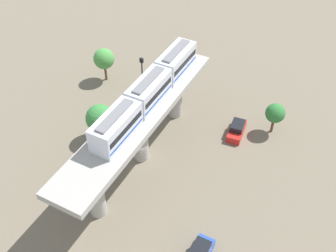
{
  "coord_description": "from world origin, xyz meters",
  "views": [
    {
      "loc": [
        19.24,
        -29.33,
        37.44
      ],
      "look_at": [
        2.5,
        2.47,
        4.39
      ],
      "focal_mm": 43.04,
      "sensor_mm": 36.0,
      "label": 1
    }
  ],
  "objects_px": {
    "parked_car_red": "(237,130)",
    "signal_post": "(143,87)",
    "tree_near_viaduct": "(275,113)",
    "tree_mid_lot": "(100,118)",
    "train": "(149,91)",
    "tree_far_corner": "(104,59)"
  },
  "relations": [
    {
      "from": "tree_near_viaduct",
      "to": "tree_mid_lot",
      "type": "xyz_separation_m",
      "value": [
        -19.43,
        -11.71,
        0.29
      ]
    },
    {
      "from": "tree_mid_lot",
      "to": "train",
      "type": "bearing_deg",
      "value": 16.68
    },
    {
      "from": "signal_post",
      "to": "train",
      "type": "bearing_deg",
      "value": -50.49
    },
    {
      "from": "tree_near_viaduct",
      "to": "tree_far_corner",
      "type": "bearing_deg",
      "value": -178.96
    },
    {
      "from": "train",
      "to": "signal_post",
      "type": "distance_m",
      "value": 6.32
    },
    {
      "from": "tree_far_corner",
      "to": "tree_near_viaduct",
      "type": "bearing_deg",
      "value": 1.04
    },
    {
      "from": "train",
      "to": "tree_far_corner",
      "type": "height_order",
      "value": "train"
    },
    {
      "from": "parked_car_red",
      "to": "tree_near_viaduct",
      "type": "xyz_separation_m",
      "value": [
        4.0,
        2.66,
        2.45
      ]
    },
    {
      "from": "train",
      "to": "tree_near_viaduct",
      "type": "bearing_deg",
      "value": 36.81
    },
    {
      "from": "tree_near_viaduct",
      "to": "tree_mid_lot",
      "type": "height_order",
      "value": "tree_mid_lot"
    },
    {
      "from": "tree_far_corner",
      "to": "train",
      "type": "bearing_deg",
      "value": -34.94
    },
    {
      "from": "parked_car_red",
      "to": "signal_post",
      "type": "xyz_separation_m",
      "value": [
        -12.53,
        -3.05,
        4.74
      ]
    },
    {
      "from": "parked_car_red",
      "to": "signal_post",
      "type": "distance_m",
      "value": 13.73
    },
    {
      "from": "parked_car_red",
      "to": "tree_near_viaduct",
      "type": "relative_size",
      "value": 0.97
    },
    {
      "from": "tree_mid_lot",
      "to": "signal_post",
      "type": "relative_size",
      "value": 0.54
    },
    {
      "from": "parked_car_red",
      "to": "tree_far_corner",
      "type": "height_order",
      "value": "tree_far_corner"
    },
    {
      "from": "tree_near_viaduct",
      "to": "signal_post",
      "type": "bearing_deg",
      "value": -160.97
    },
    {
      "from": "tree_near_viaduct",
      "to": "signal_post",
      "type": "distance_m",
      "value": 17.63
    },
    {
      "from": "tree_mid_lot",
      "to": "signal_post",
      "type": "xyz_separation_m",
      "value": [
        2.9,
        6.01,
        2.0
      ]
    },
    {
      "from": "tree_far_corner",
      "to": "signal_post",
      "type": "distance_m",
      "value": 11.38
    },
    {
      "from": "train",
      "to": "signal_post",
      "type": "relative_size",
      "value": 2.07
    },
    {
      "from": "train",
      "to": "tree_far_corner",
      "type": "relative_size",
      "value": 3.79
    }
  ]
}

